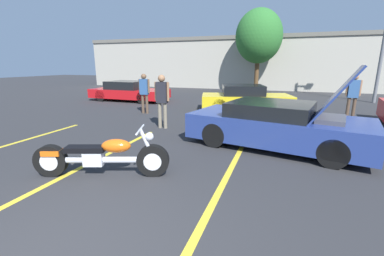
% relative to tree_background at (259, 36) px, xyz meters
% --- Properties ---
extents(parking_stripe_middle, '(0.12, 5.83, 0.01)m').
position_rel_tree_background_xyz_m(parking_stripe_middle, '(-1.88, -16.26, -4.07)').
color(parking_stripe_middle, yellow).
rests_on(parking_stripe_middle, ground).
extents(parking_stripe_back, '(0.12, 5.83, 0.01)m').
position_rel_tree_background_xyz_m(parking_stripe_back, '(1.08, -16.26, -4.07)').
color(parking_stripe_back, yellow).
rests_on(parking_stripe_back, ground).
extents(far_building, '(32.00, 4.20, 4.40)m').
position_rel_tree_background_xyz_m(far_building, '(-0.22, 3.69, -1.73)').
color(far_building, '#B2AD9E').
rests_on(far_building, ground).
extents(tree_background, '(3.38, 3.38, 6.03)m').
position_rel_tree_background_xyz_m(tree_background, '(0.00, 0.00, 0.00)').
color(tree_background, brown).
rests_on(tree_background, ground).
extents(motorcycle, '(2.47, 1.10, 0.94)m').
position_rel_tree_background_xyz_m(motorcycle, '(-1.19, -16.56, -3.69)').
color(motorcycle, black).
rests_on(motorcycle, ground).
extents(show_car_hood_open, '(4.67, 2.75, 2.08)m').
position_rel_tree_background_xyz_m(show_car_hood_open, '(1.91, -13.55, -3.48)').
color(show_car_hood_open, navy).
rests_on(show_car_hood_open, ground).
extents(parked_car_left_row, '(4.51, 1.99, 1.14)m').
position_rel_tree_background_xyz_m(parked_car_left_row, '(-6.58, -7.26, -3.52)').
color(parked_car_left_row, red).
rests_on(parked_car_left_row, ground).
extents(parked_car_mid_row, '(4.34, 2.78, 1.17)m').
position_rel_tree_background_xyz_m(parked_car_mid_row, '(0.37, -8.41, -3.51)').
color(parked_car_mid_row, yellow).
rests_on(parked_car_mid_row, ground).
extents(spectator_near_motorcycle, '(0.52, 0.23, 1.77)m').
position_rel_tree_background_xyz_m(spectator_near_motorcycle, '(-1.76, -12.72, -3.01)').
color(spectator_near_motorcycle, gray).
rests_on(spectator_near_motorcycle, ground).
extents(spectator_by_show_car, '(0.52, 0.23, 1.74)m').
position_rel_tree_background_xyz_m(spectator_by_show_car, '(4.52, -8.99, -3.03)').
color(spectator_by_show_car, brown).
rests_on(spectator_by_show_car, ground).
extents(spectator_midground, '(0.52, 0.22, 1.70)m').
position_rel_tree_background_xyz_m(spectator_midground, '(-3.65, -10.56, -3.05)').
color(spectator_midground, brown).
rests_on(spectator_midground, ground).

